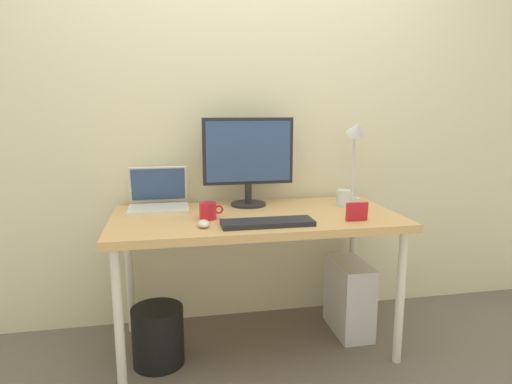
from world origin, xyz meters
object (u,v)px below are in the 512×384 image
at_px(keyboard, 267,223).
at_px(glass_cup, 344,198).
at_px(desk_lamp, 356,142).
at_px(desk, 256,226).
at_px(computer_tower, 349,297).
at_px(wastebasket, 158,336).
at_px(photo_frame, 357,211).
at_px(laptop, 158,198).
at_px(monitor, 249,157).
at_px(mouse, 204,224).
at_px(coffee_mug, 208,211).

bearing_deg(keyboard, glass_cup, 32.33).
bearing_deg(glass_cup, keyboard, -147.67).
height_order(desk_lamp, keyboard, desk_lamp).
relative_size(desk, computer_tower, 3.52).
bearing_deg(computer_tower, keyboard, -153.45).
height_order(desk_lamp, wastebasket, desk_lamp).
bearing_deg(photo_frame, laptop, 154.03).
bearing_deg(monitor, laptop, 177.94).
distance_m(desk, keyboard, 0.23).
height_order(computer_tower, wastebasket, computer_tower).
bearing_deg(photo_frame, wastebasket, 171.55).
bearing_deg(monitor, computer_tower, -17.15).
bearing_deg(wastebasket, desk, 8.43).
bearing_deg(mouse, laptop, 115.62).
distance_m(photo_frame, computer_tower, 0.65).
bearing_deg(glass_cup, photo_frame, -101.66).
bearing_deg(laptop, wastebasket, -93.92).
height_order(monitor, glass_cup, monitor).
xyz_separation_m(monitor, mouse, (-0.29, -0.42, -0.26)).
distance_m(desk_lamp, mouse, 1.07).
xyz_separation_m(desk, computer_tower, (0.56, 0.05, -0.47)).
bearing_deg(coffee_mug, photo_frame, -13.88).
xyz_separation_m(desk, glass_cup, (0.53, 0.11, 0.11)).
distance_m(desk, coffee_mug, 0.28).
distance_m(desk, glass_cup, 0.55).
relative_size(desk_lamp, glass_cup, 4.22).
bearing_deg(keyboard, desk, 93.22).
distance_m(desk, wastebasket, 0.75).
bearing_deg(wastebasket, desk_lamp, 14.70).
xyz_separation_m(laptop, glass_cup, (1.03, -0.14, -0.01)).
xyz_separation_m(keyboard, coffee_mug, (-0.26, 0.17, 0.03)).
bearing_deg(computer_tower, laptop, 169.85).
xyz_separation_m(mouse, glass_cup, (0.82, 0.31, 0.03)).
distance_m(keyboard, computer_tower, 0.82).
bearing_deg(computer_tower, photo_frame, -109.63).
relative_size(desk_lamp, coffee_mug, 4.10).
distance_m(glass_cup, wastebasket, 1.24).
relative_size(glass_cup, wastebasket, 0.39).
bearing_deg(coffee_mug, wastebasket, -173.62).
bearing_deg(computer_tower, coffee_mug, -172.83).
xyz_separation_m(laptop, desk_lamp, (1.14, -0.02, 0.30)).
xyz_separation_m(desk, coffee_mug, (-0.25, -0.05, 0.10)).
xyz_separation_m(keyboard, photo_frame, (0.45, -0.00, 0.04)).
bearing_deg(keyboard, laptop, 137.87).
bearing_deg(wastebasket, monitor, 30.01).
distance_m(mouse, glass_cup, 0.87).
bearing_deg(glass_cup, mouse, -159.43).
distance_m(mouse, wastebasket, 0.66).
xyz_separation_m(glass_cup, wastebasket, (-1.05, -0.19, -0.64)).
height_order(coffee_mug, wastebasket, coffee_mug).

